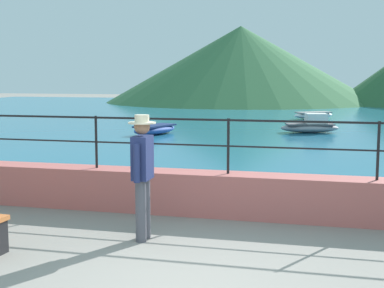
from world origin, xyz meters
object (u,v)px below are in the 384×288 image
boat_3 (313,115)px  boat_4 (311,126)px  boat_0 (155,129)px  person_walking (143,171)px

boat_3 → boat_4: size_ratio=0.98×
boat_0 → boat_4: size_ratio=1.01×
person_walking → boat_4: 14.86m
person_walking → boat_4: person_walking is taller
person_walking → boat_3: 22.07m
boat_0 → boat_3: size_ratio=1.03×
person_walking → boat_4: bearing=82.5°
boat_0 → boat_3: bearing=58.3°
boat_0 → boat_3: same height
boat_0 → boat_3: (5.78, 9.36, 0.00)m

